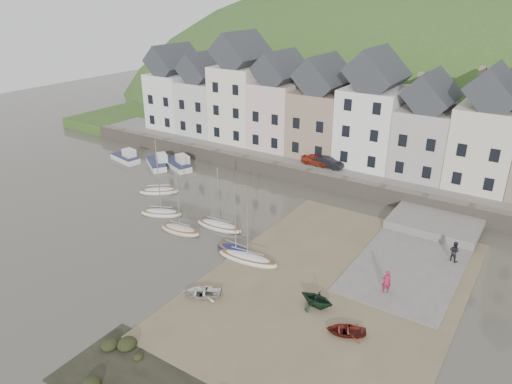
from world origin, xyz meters
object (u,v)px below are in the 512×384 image
Objects in this scene: rowboat_white at (202,292)px; rowboat_green at (317,298)px; person_dark at (454,251)px; rowboat_red at (345,330)px; person_red at (386,281)px; car_left at (316,160)px; car_right at (328,162)px; sailboat_0 at (159,191)px.

rowboat_white is 8.39m from rowboat_green.
person_dark is at bearing 153.85° from rowboat_green.
person_red is at bearing 148.75° from rowboat_red.
rowboat_red is 28.16m from car_left.
rowboat_green is at bearing -152.89° from car_left.
rowboat_white is at bearing -61.59° from rowboat_green.
rowboat_green is 0.97× the size of rowboat_red.
car_left is 1.50m from car_right.
person_dark reaches higher than rowboat_red.
sailboat_0 reaches higher than car_left.
person_dark is at bearing 103.42° from rowboat_white.
rowboat_red is (2.88, -1.57, -0.39)m from rowboat_green.
car_right is at bearing 45.08° from sailboat_0.
rowboat_green is 0.70× the size of car_left.
rowboat_white is at bearing -37.34° from sailboat_0.
rowboat_red is 0.69× the size of car_right.
car_left is at bearing -174.12° from rowboat_red.
rowboat_red is 1.49× the size of person_dark.
car_left is (-14.33, 24.17, 1.88)m from rowboat_red.
person_dark is (14.32, 15.11, 0.64)m from rowboat_white.
rowboat_red is 27.43m from car_right.
car_right is at bearing -176.83° from rowboat_red.
rowboat_white is at bearing -104.45° from rowboat_red.
car_left reaches higher than person_dark.
person_dark is at bearing -120.90° from car_left.
sailboat_0 is 2.22× the size of rowboat_white.
sailboat_0 is 2.43× the size of rowboat_red.
sailboat_0 is at bearing -106.53° from rowboat_green.
person_red is at bearing 91.59° from rowboat_white.
rowboat_red is at bearing 50.80° from person_red.
rowboat_green is 0.67× the size of car_right.
person_dark is (3.17, 7.38, -0.05)m from person_red.
car_left is (-3.84, 26.08, 1.85)m from rowboat_white.
rowboat_white is 13.59m from person_red.
sailboat_0 is 1.68× the size of car_right.
rowboat_white is 10.67m from rowboat_red.
person_dark reaches higher than rowboat_green.
car_right reaches higher than rowboat_white.
car_left reaches higher than person_red.
rowboat_white is 0.76× the size of car_right.
rowboat_white is at bearing -171.40° from car_left.
car_left is at bearing 91.64° from car_right.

